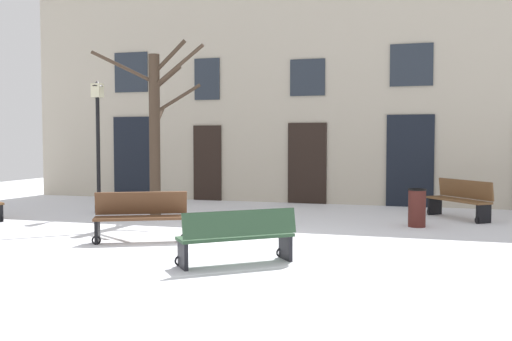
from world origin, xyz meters
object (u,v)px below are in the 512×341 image
Objects in this scene: streetlamp at (98,132)px; litter_bin at (417,208)px; bench_near_center_tree at (141,216)px; tree_center at (156,127)px; bench_near_lamp at (237,236)px; bench_by_litter_bin at (460,199)px.

litter_bin is (8.03, -0.18, -1.69)m from streetlamp.
streetlamp is 4.92m from bench_near_center_tree.
tree_center is 5.83m from bench_near_lamp.
tree_center is at bearing -113.11° from bench_by_litter_bin.
tree_center is 2.51× the size of bench_near_lamp.
litter_bin is 0.50× the size of bench_by_litter_bin.
tree_center is 3.57m from bench_near_center_tree.
streetlamp is 2.00× the size of bench_near_lamp.
bench_near_center_tree is (-4.97, -3.31, 0.05)m from litter_bin.
bench_by_litter_bin is (9.02, 1.46, -1.63)m from streetlamp.
bench_near_lamp is at bearing -68.55° from bench_by_litter_bin.
streetlamp is 4.10× the size of litter_bin.
bench_near_lamp is at bearing -51.08° from tree_center.
bench_near_lamp is at bearing -55.94° from bench_near_center_tree.
tree_center is 6.36m from litter_bin.
tree_center is 2.43× the size of bench_near_center_tree.
bench_near_lamp is (5.43, -4.90, -1.67)m from streetlamp.
bench_near_lamp is (-2.60, -4.72, 0.02)m from litter_bin.
tree_center is 2.57× the size of bench_by_litter_bin.
litter_bin is at bearing -1.25° from streetlamp.
tree_center is 2.03m from streetlamp.
streetlamp reaches higher than litter_bin.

